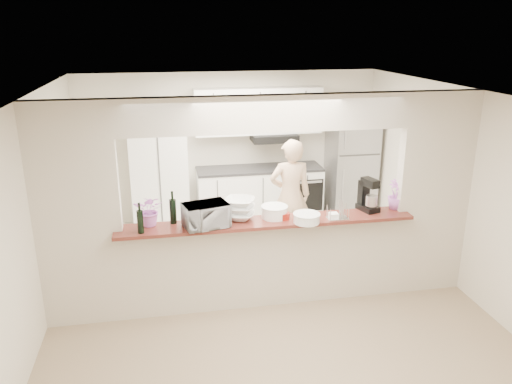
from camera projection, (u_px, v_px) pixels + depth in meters
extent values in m
plane|color=tan|center=(266.00, 303.00, 6.05)|extent=(6.00, 6.00, 0.00)
cube|color=beige|center=(245.00, 249.00, 7.50)|extent=(5.00, 2.90, 0.01)
cube|color=beige|center=(78.00, 218.00, 5.30)|extent=(0.90, 0.15, 2.50)
cube|color=beige|center=(432.00, 195.00, 6.02)|extent=(0.90, 0.15, 2.50)
cube|color=beige|center=(267.00, 114.00, 5.33)|extent=(3.20, 0.15, 0.40)
cube|color=beige|center=(266.00, 263.00, 5.89)|extent=(3.20, 0.15, 1.05)
cube|color=brown|center=(267.00, 222.00, 5.67)|extent=(3.40, 0.38, 0.04)
cube|color=white|center=(159.00, 166.00, 8.03)|extent=(0.90, 0.60, 2.10)
cube|color=white|center=(259.00, 195.00, 8.51)|extent=(2.10, 0.60, 0.90)
cube|color=#2F2F31|center=(260.00, 169.00, 8.36)|extent=(2.10, 0.62, 0.04)
cube|color=white|center=(258.00, 111.00, 8.18)|extent=(2.10, 0.35, 0.75)
cube|color=black|center=(274.00, 138.00, 8.26)|extent=(0.75, 0.45, 0.12)
cube|color=black|center=(307.00, 196.00, 8.34)|extent=(0.55, 0.02, 0.55)
cube|color=#A2A2A7|center=(351.00, 169.00, 8.62)|extent=(0.75, 0.70, 1.70)
imported|color=pink|center=(150.00, 210.00, 5.47)|extent=(0.38, 0.35, 0.36)
cylinder|color=black|center=(173.00, 211.00, 5.55)|extent=(0.07, 0.07, 0.28)
cylinder|color=black|center=(172.00, 195.00, 5.49)|extent=(0.03, 0.03, 0.10)
cylinder|color=black|center=(140.00, 222.00, 5.28)|extent=(0.07, 0.07, 0.25)
cylinder|color=black|center=(139.00, 207.00, 5.23)|extent=(0.02, 0.02, 0.09)
imported|color=#B4B3B8|center=(206.00, 215.00, 5.45)|extent=(0.55, 0.43, 0.27)
imported|color=white|center=(240.00, 209.00, 5.67)|extent=(0.43, 0.43, 0.24)
cylinder|color=white|center=(274.00, 212.00, 5.73)|extent=(0.30, 0.30, 0.13)
cylinder|color=white|center=(275.00, 206.00, 5.71)|extent=(0.31, 0.31, 0.01)
cylinder|color=white|center=(307.00, 218.00, 5.59)|extent=(0.29, 0.29, 0.10)
cylinder|color=white|center=(307.00, 214.00, 5.57)|extent=(0.31, 0.31, 0.01)
cylinder|color=maroon|center=(283.00, 216.00, 5.70)|extent=(0.16, 0.16, 0.07)
cylinder|color=beige|center=(269.00, 213.00, 5.78)|extent=(0.16, 0.16, 0.08)
cube|color=silver|center=(337.00, 218.00, 5.71)|extent=(0.24, 0.14, 0.01)
cube|color=white|center=(338.00, 215.00, 5.70)|extent=(0.10, 0.10, 0.06)
cube|color=black|center=(368.00, 208.00, 5.97)|extent=(0.24, 0.30, 0.07)
cube|color=black|center=(364.00, 192.00, 5.99)|extent=(0.14, 0.12, 0.28)
cube|color=black|center=(370.00, 183.00, 5.86)|extent=(0.17, 0.25, 0.09)
cylinder|color=#B7B7BC|center=(371.00, 201.00, 5.88)|extent=(0.13, 0.13, 0.12)
imported|color=#A860B3|center=(396.00, 194.00, 5.98)|extent=(0.22, 0.22, 0.36)
imported|color=beige|center=(290.00, 197.00, 7.23)|extent=(0.62, 0.42, 1.68)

